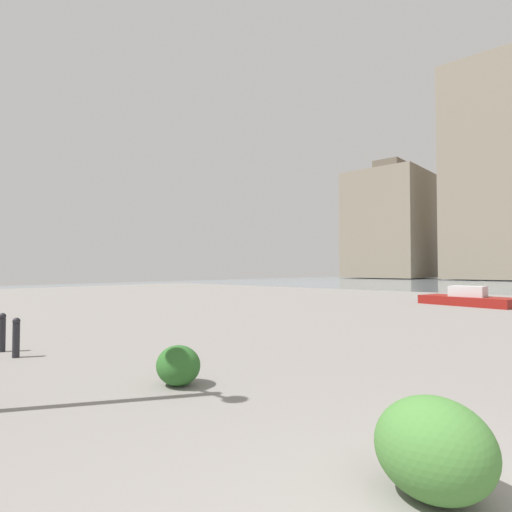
# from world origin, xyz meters

# --- Properties ---
(building_slab) EXTENTS (16.00, 11.90, 31.88)m
(building_slab) POSITION_xyz_m (12.39, -67.06, 15.94)
(building_slab) COLOR gray
(building_slab) RESTS_ON ground
(building_annex) EXTENTS (12.53, 14.62, 20.74)m
(building_annex) POSITION_xyz_m (30.65, -68.39, 9.34)
(building_annex) COLOR gray
(building_annex) RESTS_ON ground
(bollard_near) EXTENTS (0.13, 0.13, 0.71)m
(bollard_near) POSITION_xyz_m (8.15, -0.62, 0.37)
(bollard_near) COLOR #232328
(bollard_near) RESTS_ON ground
(bollard_mid) EXTENTS (0.13, 0.13, 0.74)m
(bollard_mid) POSITION_xyz_m (8.90, -0.62, 0.39)
(bollard_mid) COLOR #232328
(bollard_mid) RESTS_ON ground
(shrub_low) EXTENTS (0.82, 0.74, 0.70)m
(shrub_low) POSITION_xyz_m (1.03, -0.97, 0.35)
(shrub_low) COLOR #477F38
(shrub_low) RESTS_ON ground
(shrub_round) EXTENTS (0.64, 0.57, 0.54)m
(shrub_round) POSITION_xyz_m (4.57, -1.48, 0.27)
(shrub_round) COLOR #2D6628
(shrub_round) RESTS_ON ground
(boat) EXTENTS (4.02, 2.35, 0.95)m
(boat) POSITION_xyz_m (5.02, -17.31, 0.21)
(boat) COLOR maroon
(boat) RESTS_ON ground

